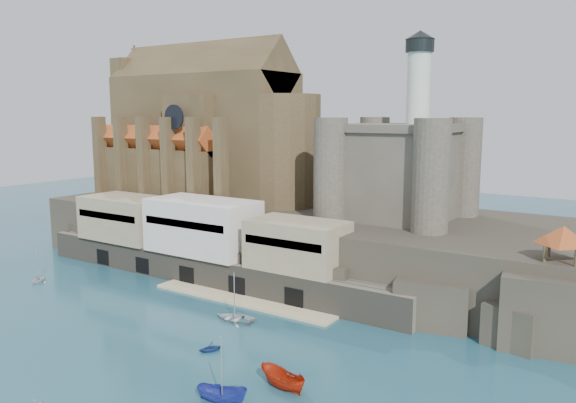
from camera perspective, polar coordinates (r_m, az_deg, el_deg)
The scene contains 12 objects.
ground at distance 71.00m, azimuth -15.31°, elevation -13.42°, with size 300.00×300.00×0.00m, color #1B495A.
promontory at distance 98.74m, azimuth 1.86°, elevation -3.76°, with size 100.00×36.00×10.00m.
quay at distance 91.59m, azimuth -8.88°, elevation -4.14°, with size 70.00×12.00×13.05m.
church at distance 112.63m, azimuth -7.94°, elevation 6.56°, with size 47.00×25.93×30.51m.
castle_keep at distance 90.91m, azimuth 11.27°, elevation 3.52°, with size 21.20×21.20×29.30m.
rock_outcrop at distance 72.78m, azimuth 25.68°, elevation -10.07°, with size 14.50×10.50×8.70m.
pavilion at distance 70.71m, azimuth 26.18°, elevation -3.33°, with size 6.40×6.40×5.40m.
boat_2 at distance 55.99m, azimuth -6.70°, elevation -19.52°, with size 1.89×1.94×5.03m, color #27359B.
boat_4 at distance 98.74m, azimuth -23.99°, elevation -7.50°, with size 2.74×1.67×3.18m, color silver.
boat_5 at distance 58.02m, azimuth -0.61°, elevation -18.38°, with size 2.10×2.16×5.59m, color #AE250B.
boat_6 at distance 74.97m, azimuth -5.43°, elevation -11.91°, with size 4.02×1.16×5.62m, color silver.
boat_7 at distance 66.35m, azimuth -7.87°, elevation -14.81°, with size 2.32×1.42×2.69m, color navy.
Camera 1 is at (49.94, -42.88, 26.62)m, focal length 35.00 mm.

